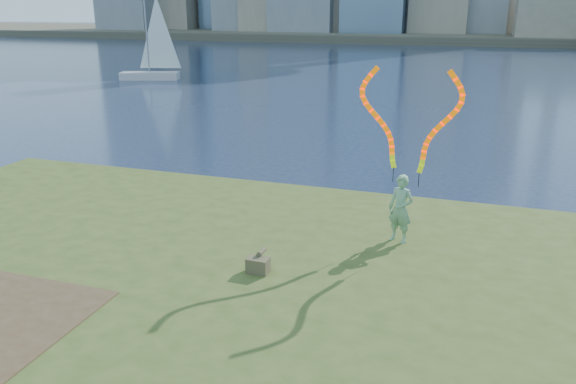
% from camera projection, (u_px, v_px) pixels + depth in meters
% --- Properties ---
extents(ground, '(320.00, 320.00, 0.00)m').
position_uv_depth(ground, '(200.00, 294.00, 11.08)').
color(ground, '#1B2944').
rests_on(ground, ground).
extents(grassy_knoll, '(20.00, 18.00, 0.80)m').
position_uv_depth(grassy_knoll, '(133.00, 342.00, 8.91)').
color(grassy_knoll, '#3B4B1B').
rests_on(grassy_knoll, ground).
extents(far_shore, '(320.00, 40.00, 1.20)m').
position_uv_depth(far_shore, '(452.00, 35.00, 96.45)').
color(far_shore, '#464133').
rests_on(far_shore, ground).
extents(woman_with_ribbons, '(1.85, 0.71, 3.82)m').
position_uv_depth(woman_with_ribbons, '(404.00, 173.00, 11.13)').
color(woman_with_ribbons, '#1F702E').
rests_on(woman_with_ribbons, grassy_knoll).
extents(canvas_bag, '(0.40, 0.46, 0.38)m').
position_uv_depth(canvas_bag, '(258.00, 264.00, 10.17)').
color(canvas_bag, '#484229').
rests_on(canvas_bag, grassy_knoll).
extents(sailboat, '(4.65, 2.68, 7.06)m').
position_uv_depth(sailboat, '(152.00, 63.00, 42.83)').
color(sailboat, silver).
rests_on(sailboat, ground).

